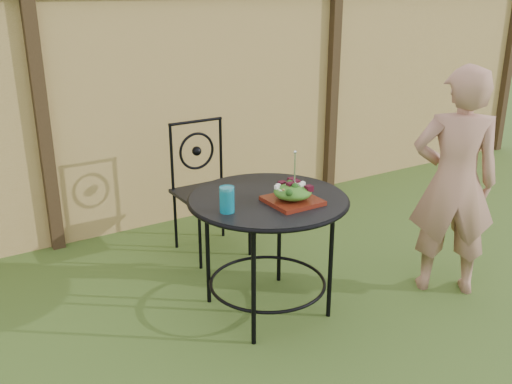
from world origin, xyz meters
TOP-DOWN VIEW (x-y plane):
  - ground at (0.00, 0.00)m, footprint 60.00×60.00m
  - fence at (-0.00, 2.19)m, footprint 8.00×0.12m
  - patio_table at (-0.45, 0.57)m, footprint 0.92×0.92m
  - patio_chair at (-0.35, 1.52)m, footprint 0.46×0.46m
  - diner at (0.66, 0.19)m, footprint 0.62×0.60m
  - salad_plate at (-0.38, 0.43)m, footprint 0.27×0.27m
  - salad at (-0.38, 0.43)m, footprint 0.21×0.21m
  - fork at (-0.37, 0.43)m, footprint 0.01×0.01m
  - drinking_glass at (-0.75, 0.50)m, footprint 0.08×0.08m

SIDE VIEW (x-z plane):
  - ground at x=0.00m, z-range 0.00..0.00m
  - patio_chair at x=-0.35m, z-range 0.03..0.98m
  - patio_table at x=-0.45m, z-range 0.22..0.95m
  - diner at x=0.66m, z-range 0.00..1.44m
  - salad_plate at x=-0.38m, z-range 0.72..0.75m
  - salad at x=-0.38m, z-range 0.75..0.83m
  - drinking_glass at x=-0.75m, z-range 0.72..0.86m
  - fork at x=-0.37m, z-range 0.83..1.01m
  - fence at x=0.00m, z-range 0.00..1.90m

